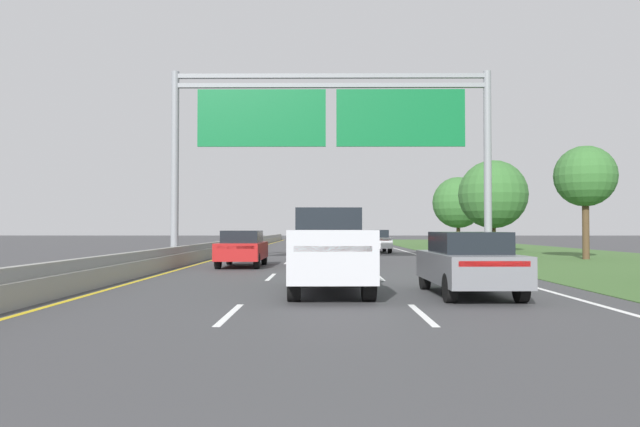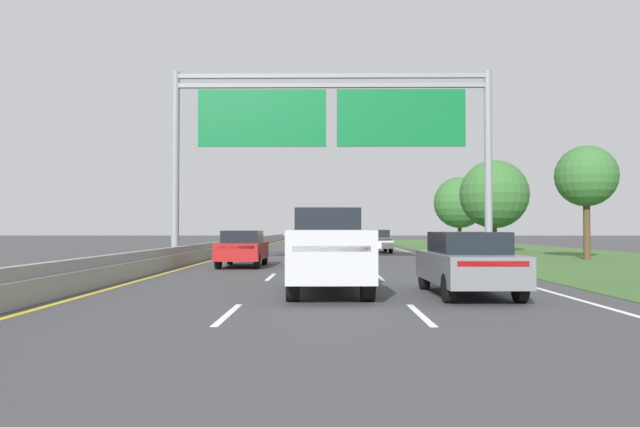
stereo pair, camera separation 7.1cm
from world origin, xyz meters
name	(u,v)px [view 2 (the right image)]	position (x,y,z in m)	size (l,w,h in m)	color
ground_plane	(325,256)	(0.00, 35.00, 0.00)	(220.00, 220.00, 0.00)	#3D3D3F
lane_striping	(325,257)	(0.00, 34.54, 0.00)	(11.96, 106.00, 0.01)	white
grass_verge_right	(559,256)	(13.95, 35.00, 0.01)	(14.00, 110.00, 0.02)	#3D602D
median_barrier_concrete	(215,250)	(-6.60, 35.00, 0.35)	(0.60, 110.00, 0.85)	gray
overhead_sign_gantry	(331,126)	(0.30, 27.04, 6.46)	(15.06, 0.42, 9.08)	gray
pickup_truck_silver	(328,251)	(0.09, 14.51, 1.07)	(2.14, 5.45, 2.20)	#B2B5BA
car_black_centre_lane_suv	(330,240)	(0.24, 27.81, 1.10)	(2.00, 4.74, 2.11)	black
car_white_right_lane_sedan	(376,241)	(3.56, 40.90, 0.82)	(1.92, 4.44, 1.57)	silver
car_gold_centre_lane_suv	(327,237)	(0.08, 38.53, 1.10)	(1.99, 4.73, 2.11)	#A38438
car_red_left_lane_sedan	(243,248)	(-3.58, 25.10, 0.82)	(1.83, 4.40, 1.57)	maroon
car_grey_right_lane_sedan	(467,262)	(3.54, 13.83, 0.82)	(1.90, 4.43, 1.57)	slate
roadside_tree_mid	(586,177)	(13.98, 31.23, 4.44)	(3.26, 3.26, 6.11)	#4C3823
roadside_tree_far	(494,194)	(11.91, 41.50, 4.08)	(4.82, 4.82, 6.49)	#4C3823
roadside_tree_distant	(459,203)	(12.69, 56.06, 4.13)	(4.84, 4.84, 6.55)	#4C3823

